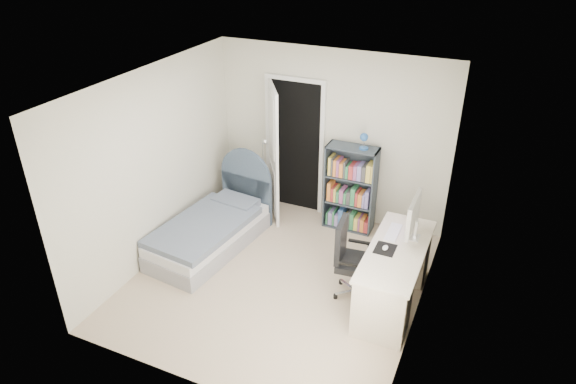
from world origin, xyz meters
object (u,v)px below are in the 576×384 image
at_px(floor_lamp, 265,187).
at_px(nightstand, 247,179).
at_px(desk, 395,273).
at_px(bookcase, 350,191).
at_px(bed, 213,229).
at_px(office_chair, 350,256).

bearing_deg(floor_lamp, nightstand, 144.16).
relative_size(floor_lamp, desk, 0.84).
distance_m(bookcase, desk, 1.69).
xyz_separation_m(nightstand, bookcase, (1.69, -0.06, 0.19)).
relative_size(bed, office_chair, 1.93).
bearing_deg(floor_lamp, office_chair, -34.49).
bearing_deg(desk, floor_lamp, 153.72).
xyz_separation_m(bed, desk, (2.54, -0.15, 0.15)).
bearing_deg(nightstand, bookcase, -2.09).
xyz_separation_m(nightstand, desk, (2.67, -1.43, 0.02)).
bearing_deg(bed, desk, -3.45).
distance_m(nightstand, desk, 3.03).
bearing_deg(desk, bookcase, 125.69).
bearing_deg(nightstand, bed, -83.96).
relative_size(bed, bookcase, 1.28).
distance_m(floor_lamp, office_chair, 2.04).
bearing_deg(desk, bed, 176.55).
height_order(desk, office_chair, desk).
height_order(nightstand, floor_lamp, floor_lamp).
height_order(bookcase, office_chair, bookcase).
relative_size(bed, desk, 1.25).
bearing_deg(floor_lamp, desk, -26.28).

